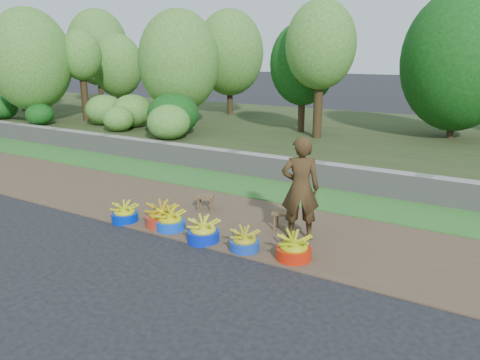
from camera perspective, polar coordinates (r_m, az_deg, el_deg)
The scene contains 15 objects.
ground_plane at distance 7.16m, azimuth -3.45°, elevation -8.49°, with size 120.00×120.00×0.00m, color black.
dirt_shoulder at distance 8.13m, azimuth 1.63°, elevation -5.41°, with size 80.00×2.50×0.02m, color brown.
grass_verge at distance 9.82m, azimuth 7.50°, elevation -1.80°, with size 80.00×1.50×0.04m, color #327029.
retaining_wall at distance 10.50m, azimuth 9.47°, elevation 0.70°, with size 80.00×0.35×0.55m, color gray.
earth_bank at distance 15.07m, azimuth 16.65°, elevation 4.58°, with size 80.00×10.00×0.50m, color #303D1C.
vegetation at distance 15.95m, azimuth 0.93°, elevation 14.15°, with size 26.61×8.68×4.38m.
basin_a at distance 8.46m, azimuth -13.88°, elevation -4.00°, with size 0.46×0.46×0.34m.
basin_b at distance 8.10m, azimuth -9.51°, elevation -4.39°, with size 0.55×0.55×0.41m.
basin_c at distance 7.92m, azimuth -8.49°, elevation -4.96°, with size 0.49×0.49×0.36m.
basin_d at distance 7.40m, azimuth -4.51°, elevation -6.28°, with size 0.51×0.51×0.38m.
basin_e at distance 7.05m, azimuth 0.54°, elevation -7.50°, with size 0.45×0.45×0.34m.
basin_f at distance 6.80m, azimuth 6.57°, elevation -8.34°, with size 0.51×0.51×0.38m.
stool_left at distance 8.79m, azimuth -4.24°, elevation -2.24°, with size 0.39×0.35×0.28m.
stool_right at distance 7.83m, azimuth 5.35°, elevation -4.30°, with size 0.40×0.33×0.31m.
vendor_woman at distance 7.33m, azimuth 7.37°, elevation -1.00°, with size 0.60×0.39×1.64m, color black.
Camera 1 is at (3.80, -5.34, 2.88)m, focal length 35.00 mm.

